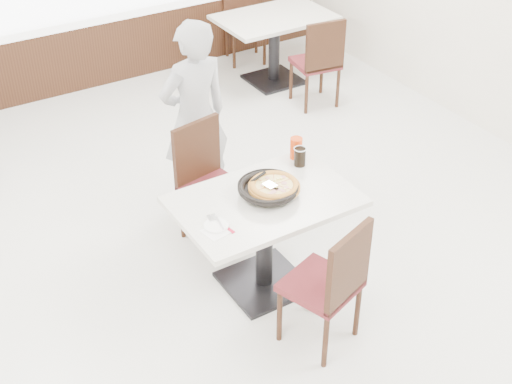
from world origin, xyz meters
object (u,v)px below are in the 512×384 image
chair_far (214,187)px  bg_chair_right_far (245,22)px  bg_table_right (274,49)px  side_plate (216,226)px  diner_person (195,118)px  pizza_pan (268,191)px  cola_glass (300,157)px  pizza (274,187)px  chair_near (321,282)px  bg_chair_right_near (315,61)px  red_cup (296,148)px  main_table (264,243)px

chair_far → bg_chair_right_far: same height
bg_table_right → bg_chair_right_far: bg_chair_right_far is taller
bg_chair_right_far → side_plate: bearing=73.1°
diner_person → chair_far: bearing=74.8°
pizza_pan → cola_glass: 0.45m
side_plate → bg_chair_right_far: bg_chair_right_far is taller
diner_person → bg_chair_right_far: diner_person is taller
pizza → bg_chair_right_far: bg_chair_right_far is taller
pizza_pan → bg_chair_right_far: (1.88, 3.44, -0.32)m
chair_near → bg_chair_right_near: size_ratio=1.00×
side_plate → bg_chair_right_far: 4.27m
chair_far → side_plate: 0.91m
pizza → bg_table_right: size_ratio=0.29×
pizza_pan → bg_chair_right_near: 2.89m
chair_near → diner_person: bearing=69.3°
chair_near → red_cup: size_ratio=5.94×
pizza → red_cup: size_ratio=2.18×
main_table → diner_person: diner_person is taller
red_cup → chair_far: bearing=145.8°
main_table → red_cup: (0.47, 0.32, 0.45)m
pizza → bg_chair_right_near: (1.89, 2.14, -0.34)m
side_plate → red_cup: red_cup is taller
side_plate → chair_far: bearing=62.7°
bg_table_right → diner_person: bearing=-137.7°
main_table → pizza_pan: bearing=24.6°
bg_table_right → bg_chair_right_far: 0.65m
main_table → side_plate: 0.58m
chair_near → pizza_pan: chair_near is taller
side_plate → bg_chair_right_near: 3.29m
chair_near → bg_chair_right_far: (1.90, 4.08, 0.00)m
diner_person → bg_chair_right_near: bearing=-154.4°
chair_near → chair_far: same height
bg_table_right → bg_chair_right_far: bearing=88.0°
side_plate → diner_person: 1.37m
cola_glass → bg_chair_right_near: bg_chair_right_near is taller
cola_glass → diner_person: 1.00m
diner_person → bg_chair_right_far: (1.83, 2.29, -0.32)m
bg_chair_right_near → bg_chair_right_far: bearing=100.5°
diner_person → bg_table_right: (1.81, 1.65, -0.42)m
pizza → pizza_pan: bearing=166.0°
cola_glass → bg_chair_right_far: size_ratio=0.14×
pizza → bg_chair_right_near: 2.87m
bg_table_right → chair_far: bearing=-131.9°
chair_near → diner_person: size_ratio=0.59×
diner_person → bg_chair_right_far: 2.95m
chair_far → pizza: size_ratio=2.72×
chair_near → bg_chair_right_near: 3.38m
chair_near → pizza: size_ratio=2.72×
bg_table_right → bg_chair_right_far: (0.02, 0.65, 0.10)m
red_cup → bg_table_right: bearing=60.1°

